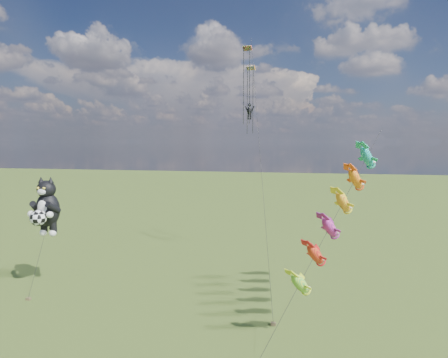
# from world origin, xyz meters

# --- Properties ---
(ground) EXTENTS (300.00, 300.00, 0.00)m
(ground) POSITION_xyz_m (0.00, 0.00, 0.00)
(ground) COLOR #274010
(cat_kite_rig) EXTENTS (2.59, 4.14, 10.87)m
(cat_kite_rig) POSITION_xyz_m (-4.35, 6.66, 8.02)
(cat_kite_rig) COLOR brown
(cat_kite_rig) RESTS_ON ground
(fish_windsock_rig) EXTENTS (9.64, 12.87, 15.33)m
(fish_windsock_rig) POSITION_xyz_m (21.94, 4.77, 8.62)
(fish_windsock_rig) COLOR brown
(fish_windsock_rig) RESTS_ON ground
(parafoil_rig) EXTENTS (4.77, 17.02, 26.08)m
(parafoil_rig) POSITION_xyz_m (13.58, 17.83, 18.35)
(parafoil_rig) COLOR brown
(parafoil_rig) RESTS_ON ground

